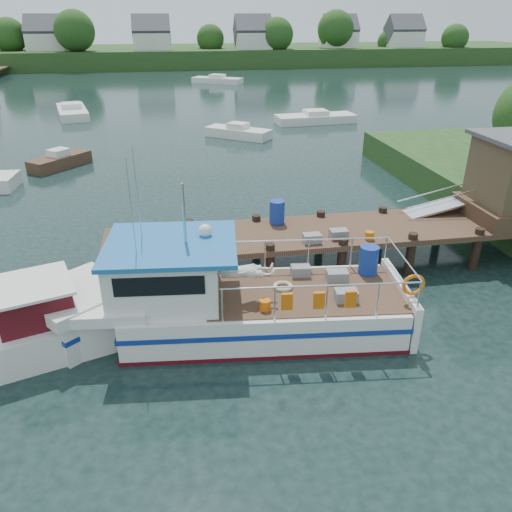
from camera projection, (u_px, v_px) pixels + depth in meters
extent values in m
plane|color=#182A28|center=(276.00, 268.00, 18.16)|extent=(160.00, 160.00, 0.00)
cube|color=#29481E|center=(182.00, 56.00, 91.97)|extent=(140.00, 24.00, 3.00)
cylinder|color=#332114|center=(13.00, 56.00, 82.89)|extent=(0.60, 0.60, 4.20)
sphere|color=#254A1A|center=(9.00, 35.00, 81.53)|extent=(5.54, 5.54, 5.54)
cylinder|color=#332114|center=(78.00, 55.00, 80.92)|extent=(0.60, 0.60, 4.80)
sphere|color=#254A1A|center=(74.00, 31.00, 79.37)|extent=(6.34, 6.34, 6.34)
cylinder|color=#332114|center=(148.00, 59.00, 84.79)|extent=(0.60, 0.60, 3.00)
sphere|color=#254A1A|center=(146.00, 45.00, 83.82)|extent=(3.96, 3.96, 3.96)
cylinder|color=#332114|center=(211.00, 55.00, 88.14)|extent=(0.60, 0.60, 3.60)
sphere|color=#254A1A|center=(210.00, 39.00, 86.97)|extent=(4.75, 4.75, 4.75)
cylinder|color=#332114|center=(277.00, 54.00, 86.17)|extent=(0.60, 0.60, 4.20)
sphere|color=#254A1A|center=(277.00, 34.00, 84.81)|extent=(5.54, 5.54, 5.54)
cylinder|color=#332114|center=(334.00, 51.00, 89.51)|extent=(0.60, 0.60, 4.80)
sphere|color=#254A1A|center=(336.00, 29.00, 87.96)|extent=(6.34, 6.34, 6.34)
cylinder|color=#332114|center=(387.00, 55.00, 93.38)|extent=(0.60, 0.60, 3.00)
sphere|color=#254A1A|center=(388.00, 42.00, 92.41)|extent=(3.96, 3.96, 3.96)
cylinder|color=#332114|center=(452.00, 54.00, 91.41)|extent=(0.60, 0.60, 3.60)
sphere|color=#254A1A|center=(455.00, 38.00, 90.25)|extent=(4.75, 4.75, 4.75)
cube|color=silver|center=(48.00, 43.00, 82.11)|extent=(6.00, 5.00, 3.00)
cube|color=#47474C|center=(45.00, 31.00, 81.27)|extent=(6.20, 5.09, 5.09)
cube|color=silver|center=(152.00, 43.00, 83.85)|extent=(6.00, 5.00, 3.00)
cube|color=#47474C|center=(151.00, 30.00, 83.02)|extent=(6.20, 5.09, 5.09)
cube|color=silver|center=(253.00, 42.00, 85.60)|extent=(6.00, 5.00, 3.00)
cube|color=#47474C|center=(253.00, 30.00, 84.77)|extent=(6.20, 5.09, 5.09)
cube|color=silver|center=(338.00, 41.00, 89.85)|extent=(6.00, 5.00, 3.00)
cube|color=#47474C|center=(339.00, 29.00, 89.02)|extent=(6.20, 5.09, 5.09)
cube|color=silver|center=(403.00, 40.00, 90.83)|extent=(6.00, 5.00, 3.00)
cube|color=#47474C|center=(405.00, 29.00, 90.00)|extent=(6.20, 5.09, 5.09)
cube|color=#4B3223|center=(331.00, 232.00, 17.90)|extent=(16.00, 3.00, 0.20)
cylinder|color=black|center=(116.00, 282.00, 15.87)|extent=(0.32, 0.32, 1.90)
cylinder|color=black|center=(121.00, 248.00, 18.18)|extent=(0.32, 0.32, 1.90)
cylinder|color=black|center=(195.00, 276.00, 16.26)|extent=(0.32, 0.32, 1.90)
cylinder|color=black|center=(190.00, 243.00, 18.56)|extent=(0.32, 0.32, 1.90)
cylinder|color=black|center=(270.00, 270.00, 16.65)|extent=(0.32, 0.32, 1.90)
cylinder|color=black|center=(256.00, 239.00, 18.95)|extent=(0.32, 0.32, 1.90)
cylinder|color=black|center=(341.00, 264.00, 17.04)|extent=(0.32, 0.32, 1.90)
cylinder|color=black|center=(320.00, 234.00, 19.34)|extent=(0.32, 0.32, 1.90)
cylinder|color=black|center=(410.00, 258.00, 17.42)|extent=(0.32, 0.32, 1.90)
cylinder|color=black|center=(381.00, 230.00, 19.73)|extent=(0.32, 0.32, 1.90)
cylinder|color=black|center=(475.00, 253.00, 17.81)|extent=(0.32, 0.32, 1.90)
cylinder|color=black|center=(439.00, 226.00, 20.11)|extent=(0.32, 0.32, 1.90)
cylinder|color=black|center=(495.00, 222.00, 20.50)|extent=(0.32, 0.32, 1.90)
cube|color=#4B3223|center=(510.00, 209.00, 18.81)|extent=(3.20, 3.00, 0.60)
cube|color=#A5A8AD|center=(441.00, 206.00, 19.28)|extent=(3.34, 0.90, 0.79)
cylinder|color=silver|center=(449.00, 197.00, 18.70)|extent=(3.34, 0.05, 0.76)
cylinder|color=silver|center=(438.00, 191.00, 19.41)|extent=(3.34, 0.05, 0.76)
cube|color=slate|center=(312.00, 238.00, 16.75)|extent=(0.60, 0.40, 0.30)
cube|color=slate|center=(339.00, 234.00, 17.08)|extent=(0.60, 0.40, 0.30)
cylinder|color=#D25C0C|center=(370.00, 236.00, 16.97)|extent=(0.30, 0.30, 0.28)
cylinder|color=navy|center=(277.00, 212.00, 18.19)|extent=(0.56, 0.56, 0.85)
cube|color=silver|center=(262.00, 311.00, 14.46)|extent=(8.01, 3.87, 1.19)
cube|color=silver|center=(81.00, 317.00, 14.14)|extent=(3.08, 3.08, 1.19)
cube|color=silver|center=(77.00, 295.00, 13.81)|extent=(3.38, 3.36, 0.36)
cube|color=silver|center=(115.00, 294.00, 13.89)|extent=(2.35, 3.13, 0.31)
cube|color=navy|center=(262.00, 306.00, 14.40)|extent=(8.11, 3.92, 0.14)
cube|color=navy|center=(80.00, 313.00, 14.07)|extent=(3.13, 3.13, 0.14)
cube|color=#4C0A12|center=(262.00, 326.00, 14.70)|extent=(8.11, 3.90, 0.14)
cube|color=#4B3223|center=(305.00, 291.00, 14.28)|extent=(5.82, 3.34, 0.04)
cube|color=silver|center=(398.00, 303.00, 14.67)|extent=(0.52, 3.10, 1.39)
cube|color=silver|center=(165.00, 272.00, 13.70)|extent=(3.15, 2.96, 1.55)
cube|color=black|center=(159.00, 286.00, 12.35)|extent=(2.26, 0.27, 0.52)
cube|color=black|center=(169.00, 242.00, 14.77)|extent=(2.26, 0.27, 0.52)
cube|color=black|center=(110.00, 264.00, 13.47)|extent=(0.23, 1.85, 0.52)
cube|color=#1A62A7|center=(170.00, 245.00, 13.35)|extent=(3.79, 3.33, 0.12)
cylinder|color=silver|center=(184.00, 214.00, 12.99)|extent=(0.09, 0.09, 1.65)
cylinder|color=silver|center=(131.00, 207.00, 12.27)|extent=(0.03, 0.03, 2.47)
cylinder|color=silver|center=(137.00, 193.00, 13.19)|extent=(0.03, 0.03, 2.47)
sphere|color=silver|center=(205.00, 231.00, 13.69)|extent=(0.41, 0.41, 0.37)
cylinder|color=silver|center=(322.00, 286.00, 12.59)|extent=(5.13, 0.57, 0.05)
cylinder|color=silver|center=(304.00, 240.00, 15.14)|extent=(5.13, 0.57, 0.05)
cylinder|color=silver|center=(404.00, 258.00, 14.03)|extent=(0.34, 2.82, 0.05)
cylinder|color=silver|center=(222.00, 306.00, 12.64)|extent=(0.05, 0.05, 0.98)
cylinder|color=silver|center=(221.00, 257.00, 15.19)|extent=(0.05, 0.05, 0.98)
cylinder|color=silver|center=(275.00, 304.00, 12.73)|extent=(0.05, 0.05, 0.98)
cylinder|color=silver|center=(265.00, 256.00, 15.28)|extent=(0.05, 0.05, 0.98)
cylinder|color=silver|center=(327.00, 302.00, 12.81)|extent=(0.05, 0.05, 0.98)
cylinder|color=silver|center=(308.00, 254.00, 15.36)|extent=(0.05, 0.05, 0.98)
cylinder|color=silver|center=(378.00, 300.00, 12.89)|extent=(0.05, 0.05, 0.98)
cylinder|color=silver|center=(351.00, 253.00, 15.45)|extent=(0.05, 0.05, 0.98)
cylinder|color=silver|center=(419.00, 299.00, 12.96)|extent=(0.05, 0.05, 0.98)
cylinder|color=silver|center=(385.00, 252.00, 15.52)|extent=(0.05, 0.05, 0.98)
cube|color=slate|center=(346.00, 295.00, 13.71)|extent=(0.66, 0.47, 0.33)
cube|color=slate|center=(337.00, 276.00, 14.73)|extent=(0.66, 0.47, 0.33)
cube|color=slate|center=(300.00, 271.00, 15.03)|extent=(0.60, 0.45, 0.33)
cylinder|color=navy|center=(369.00, 260.00, 15.04)|extent=(0.63, 0.63, 0.91)
cylinder|color=#D25C0C|center=(265.00, 305.00, 13.30)|extent=(0.34, 0.34, 0.31)
torus|color=#BFB28C|center=(283.00, 286.00, 14.39)|extent=(0.63, 0.63, 0.12)
torus|color=#D25C0C|center=(414.00, 285.00, 13.47)|extent=(0.65, 0.17, 0.64)
cube|color=#D25C0C|center=(287.00, 301.00, 12.69)|extent=(0.30, 0.13, 0.46)
cube|color=#D25C0C|center=(319.00, 300.00, 12.74)|extent=(0.30, 0.13, 0.46)
cube|color=#D25C0C|center=(351.00, 299.00, 12.80)|extent=(0.30, 0.13, 0.46)
imported|color=silver|center=(240.00, 270.00, 13.49)|extent=(0.50, 0.70, 1.81)
cube|color=silver|center=(21.00, 337.00, 13.44)|extent=(6.98, 4.33, 1.01)
cube|color=#480C12|center=(34.00, 302.00, 13.23)|extent=(2.29, 2.29, 0.96)
cube|color=silver|center=(30.00, 285.00, 13.01)|extent=(2.54, 2.54, 0.08)
cube|color=#4B3223|center=(60.00, 162.00, 29.96)|extent=(3.47, 3.78, 0.71)
cube|color=silver|center=(59.00, 153.00, 29.73)|extent=(1.40, 1.41, 0.45)
cube|color=silver|center=(217.00, 80.00, 66.60)|extent=(6.87, 5.27, 0.71)
cube|color=silver|center=(217.00, 76.00, 66.36)|extent=(2.40, 2.31, 0.46)
cube|color=silver|center=(238.00, 133.00, 37.24)|extent=(4.91, 4.33, 0.69)
cube|color=silver|center=(238.00, 126.00, 37.02)|extent=(1.81, 1.78, 0.44)
cube|color=silver|center=(315.00, 119.00, 42.31)|extent=(6.89, 2.80, 0.67)
cube|color=silver|center=(316.00, 113.00, 42.09)|extent=(2.00, 1.76, 0.43)
cube|color=silver|center=(72.00, 112.00, 44.98)|extent=(3.79, 7.24, 0.74)
cube|color=silver|center=(71.00, 106.00, 44.74)|extent=(2.04, 2.24, 0.48)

